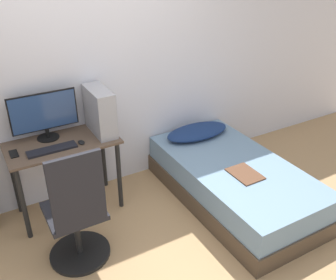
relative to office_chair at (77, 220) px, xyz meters
The scene contains 12 objects.
ground_plane 0.73m from the office_chair, 42.98° to the right, with size 14.00×14.00×0.00m, color tan.
wall_back 1.37m from the office_chair, 66.54° to the left, with size 8.00×0.05×2.50m.
desk 0.75m from the office_chair, 80.26° to the left, with size 0.99×0.52×0.75m.
office_chair is the anchor object (origin of this frame).
bed 1.63m from the office_chair, ahead, with size 0.98×1.87×0.43m.
pillow 1.76m from the office_chair, 23.90° to the left, with size 0.75×0.36×0.11m.
magazine 1.58m from the office_chair, ahead, with size 0.24×0.32×0.01m.
monitor 1.03m from the office_chair, 87.46° to the left, with size 0.60×0.20×0.44m.
keyboard 0.70m from the office_chair, 89.21° to the left, with size 0.43×0.12×0.02m.
pc_tower 1.05m from the office_chair, 55.04° to the left, with size 0.17×0.44×0.43m.
mouse 0.75m from the office_chair, 65.99° to the left, with size 0.06×0.09×0.02m.
phone 0.83m from the office_chair, 112.67° to the left, with size 0.07×0.14×0.01m.
Camera 1 is at (-0.96, -1.94, 2.38)m, focal length 40.00 mm.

